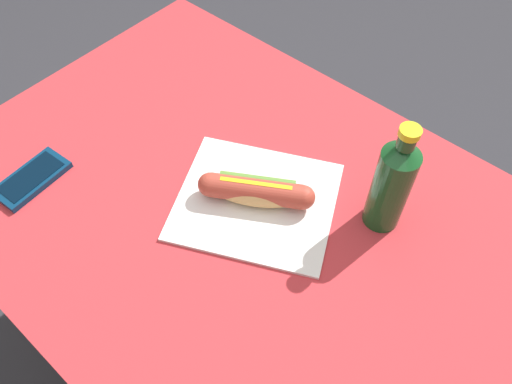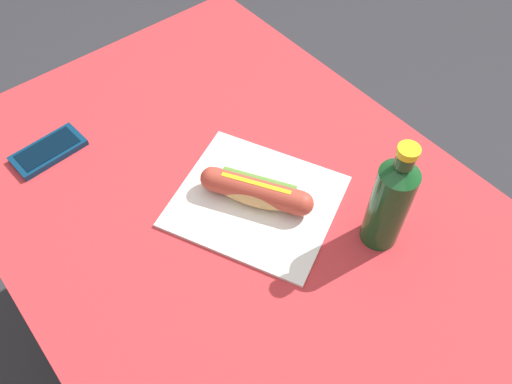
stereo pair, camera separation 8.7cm
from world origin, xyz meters
TOP-DOWN VIEW (x-y plane):
  - ground_plane at (0.00, 0.00)m, footprint 6.00×6.00m
  - dining_table at (0.00, 0.00)m, footprint 1.19×0.77m
  - paper_wrapper at (-0.03, 0.03)m, footprint 0.35×0.34m
  - hot_dog at (-0.04, 0.03)m, footprint 0.18×0.13m
  - cell_phone at (-0.37, -0.20)m, footprint 0.08×0.14m
  - soda_bottle at (0.15, 0.14)m, footprint 0.06×0.06m

SIDE VIEW (x-z plane):
  - ground_plane at x=0.00m, z-range 0.00..0.00m
  - dining_table at x=0.00m, z-range 0.23..0.99m
  - paper_wrapper at x=-0.03m, z-range 0.76..0.77m
  - cell_phone at x=-0.37m, z-range 0.76..0.77m
  - hot_dog at x=-0.04m, z-range 0.77..0.82m
  - soda_bottle at x=0.15m, z-range 0.75..0.97m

